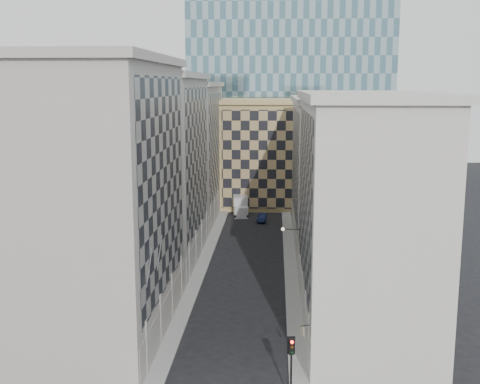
% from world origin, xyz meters
% --- Properties ---
extents(sidewalk_west, '(1.50, 100.00, 0.15)m').
position_xyz_m(sidewalk_west, '(-5.25, 30.00, 0.07)').
color(sidewalk_west, gray).
rests_on(sidewalk_west, ground).
extents(sidewalk_east, '(1.50, 100.00, 0.15)m').
position_xyz_m(sidewalk_east, '(5.25, 30.00, 0.07)').
color(sidewalk_east, gray).
rests_on(sidewalk_east, ground).
extents(bldg_left_a, '(10.80, 22.80, 23.70)m').
position_xyz_m(bldg_left_a, '(-10.88, 11.00, 11.82)').
color(bldg_left_a, '#A7A096').
rests_on(bldg_left_a, ground).
extents(bldg_left_b, '(10.80, 22.80, 22.70)m').
position_xyz_m(bldg_left_b, '(-10.88, 33.00, 11.32)').
color(bldg_left_b, gray).
rests_on(bldg_left_b, ground).
extents(bldg_left_c, '(10.80, 22.80, 21.70)m').
position_xyz_m(bldg_left_c, '(-10.88, 55.00, 10.83)').
color(bldg_left_c, '#A7A096').
rests_on(bldg_left_c, ground).
extents(bldg_right_a, '(10.80, 26.80, 20.70)m').
position_xyz_m(bldg_right_a, '(10.88, 15.00, 10.32)').
color(bldg_right_a, beige).
rests_on(bldg_right_a, ground).
extents(bldg_right_b, '(10.80, 28.80, 19.70)m').
position_xyz_m(bldg_right_b, '(10.89, 42.00, 9.85)').
color(bldg_right_b, beige).
rests_on(bldg_right_b, ground).
extents(tan_block, '(16.80, 14.80, 18.80)m').
position_xyz_m(tan_block, '(2.00, 67.90, 9.44)').
color(tan_block, tan).
rests_on(tan_block, ground).
extents(church_tower, '(7.20, 7.20, 51.50)m').
position_xyz_m(church_tower, '(0.00, 82.00, 26.95)').
color(church_tower, '#312B26').
rests_on(church_tower, ground).
extents(flagpoles_left, '(0.10, 6.33, 2.33)m').
position_xyz_m(flagpoles_left, '(-5.90, 6.00, 8.00)').
color(flagpoles_left, gray).
rests_on(flagpoles_left, ground).
extents(bracket_lamp, '(1.98, 0.36, 0.36)m').
position_xyz_m(bracket_lamp, '(4.38, 24.00, 6.20)').
color(bracket_lamp, black).
rests_on(bracket_lamp, ground).
extents(traffic_light, '(0.56, 0.51, 4.47)m').
position_xyz_m(traffic_light, '(4.55, -0.14, 3.35)').
color(traffic_light, black).
rests_on(traffic_light, sidewalk_east).
extents(box_truck, '(2.91, 5.88, 3.11)m').
position_xyz_m(box_truck, '(-2.37, 58.85, 1.35)').
color(box_truck, '#BDBDBD').
rests_on(box_truck, ground).
extents(dark_car, '(1.56, 3.90, 1.26)m').
position_xyz_m(dark_car, '(1.34, 54.12, 0.63)').
color(dark_car, '#0E1535').
rests_on(dark_car, ground).
extents(shop_sign, '(0.73, 0.64, 0.74)m').
position_xyz_m(shop_sign, '(5.42, 3.00, 3.84)').
color(shop_sign, black).
rests_on(shop_sign, ground).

